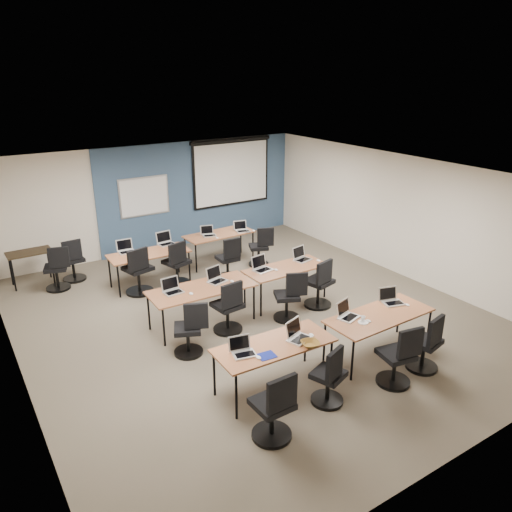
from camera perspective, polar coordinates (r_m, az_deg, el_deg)
floor at (r=9.60m, az=-0.73°, el=-6.83°), size 8.00×9.00×0.02m
ceiling at (r=8.69m, az=-0.82°, el=9.16°), size 8.00×9.00×0.02m
wall_back at (r=12.93m, az=-11.49°, el=6.49°), size 8.00×0.04×2.70m
wall_front at (r=6.11m, az=22.76°, el=-11.51°), size 8.00×0.04×2.70m
wall_left at (r=7.87m, az=-26.37°, el=-4.71°), size 0.04×9.00×2.70m
wall_right at (r=11.58m, az=16.30°, el=4.40°), size 0.04×9.00×2.70m
blue_accent_panel at (r=13.39m, az=-6.45°, el=7.26°), size 5.50×0.04×2.70m
whiteboard at (r=12.74m, az=-12.65°, el=6.65°), size 1.28×0.03×0.98m
projector_screen at (r=13.66m, az=-2.81°, el=9.93°), size 2.40×0.10×1.82m
training_table_front_left at (r=7.28m, az=2.10°, el=-10.36°), size 1.77×0.74×0.73m
training_table_front_right at (r=8.32m, az=13.92°, el=-6.79°), size 1.83×0.76×0.73m
training_table_mid_left at (r=9.05m, az=-6.22°, el=-3.89°), size 1.92×0.80×0.73m
training_table_mid_right at (r=9.93m, az=3.44°, el=-1.56°), size 1.69×0.70×0.73m
training_table_back_left at (r=10.93m, az=-12.12°, el=0.13°), size 1.71×0.71×0.73m
training_table_back_right at (r=11.97m, az=-4.23°, el=2.36°), size 1.67×0.69×0.73m
laptop_0 at (r=7.01m, az=-1.56°, el=-10.67°), size 0.31×0.27×0.24m
mouse_0 at (r=6.93m, az=0.30°, el=-11.53°), size 0.09×0.11×0.04m
task_chair_0 at (r=6.53m, az=2.11°, el=-17.38°), size 0.52×0.52×1.00m
laptop_1 at (r=7.39m, az=4.74°, el=-8.91°), size 0.35×0.29×0.26m
mouse_1 at (r=7.50m, az=6.35°, el=-8.97°), size 0.07×0.11×0.03m
task_chair_1 at (r=7.18m, az=8.40°, el=-13.88°), size 0.48×0.46×0.95m
laptop_2 at (r=8.09m, az=10.34°, el=-6.46°), size 0.33×0.28×0.25m
mouse_2 at (r=8.03m, az=12.74°, el=-7.26°), size 0.09×0.11×0.03m
task_chair_2 at (r=7.78m, az=15.97°, el=-11.42°), size 0.51×0.51×0.99m
laptop_3 at (r=8.72m, az=15.20°, el=-4.80°), size 0.34×0.29×0.25m
mouse_3 at (r=8.71m, az=16.90°, el=-5.37°), size 0.08×0.10×0.03m
task_chair_3 at (r=8.25m, az=18.89°, el=-9.84°), size 0.50×0.50×0.98m
laptop_4 at (r=8.93m, az=-9.56°, el=-3.71°), size 0.33×0.28×0.25m
mouse_4 at (r=8.81m, az=-7.43°, el=-4.28°), size 0.07×0.11×0.04m
task_chair_4 at (r=8.28m, az=-7.54°, el=-8.72°), size 0.52×0.48×0.97m
laptop_5 at (r=9.27m, az=-4.57°, el=-2.50°), size 0.34×0.29×0.26m
mouse_5 at (r=9.24m, az=-2.76°, el=-2.90°), size 0.07×0.10×0.03m
task_chair_5 at (r=8.88m, az=-3.14°, el=-6.27°), size 0.53×0.53×1.01m
laptop_6 at (r=9.75m, az=0.63°, el=-1.22°), size 0.36×0.31×0.27m
mouse_6 at (r=9.75m, az=2.31°, el=-1.59°), size 0.09×0.11×0.04m
task_chair_6 at (r=9.31m, az=3.83°, el=-5.04°), size 0.53×0.49×0.98m
laptop_7 at (r=10.31m, az=5.21°, el=-0.08°), size 0.35×0.29×0.26m
mouse_7 at (r=10.29m, az=7.15°, el=-0.51°), size 0.09×0.11×0.04m
task_chair_7 at (r=9.85m, az=7.28°, el=-3.54°), size 0.54×0.54×1.02m
laptop_8 at (r=11.06m, az=-14.64°, el=0.77°), size 0.34×0.29×0.26m
mouse_8 at (r=10.94m, az=-13.85°, el=0.33°), size 0.07×0.10×0.03m
task_chair_8 at (r=10.60m, az=-13.27°, el=-2.05°), size 0.58×0.58×1.05m
laptop_9 at (r=11.37m, az=-10.32°, el=1.69°), size 0.36×0.30×0.27m
mouse_9 at (r=11.17m, az=-9.33°, el=1.10°), size 0.08×0.11×0.04m
task_chair_9 at (r=10.88m, az=-9.00°, el=-1.23°), size 0.55×0.54×1.02m
laptop_10 at (r=11.80m, az=-5.46°, el=2.61°), size 0.30×0.26×0.23m
mouse_10 at (r=11.61m, az=-4.46°, el=2.09°), size 0.07×0.10×0.03m
task_chair_10 at (r=11.09m, az=-3.13°, el=-0.66°), size 0.49×0.49×0.98m
laptop_11 at (r=12.08m, az=-1.63°, el=3.14°), size 0.32×0.27×0.25m
mouse_11 at (r=12.09m, az=-0.27°, el=2.91°), size 0.07×0.10×0.03m
task_chair_11 at (r=11.82m, az=0.51°, el=0.71°), size 0.51×0.48×0.96m
blue_mousepad at (r=6.99m, az=1.23°, el=-11.32°), size 0.26×0.23×0.01m
snack_bowl at (r=7.24m, az=6.22°, el=-9.91°), size 0.39×0.39×0.08m
snack_plate at (r=7.99m, az=12.15°, el=-7.42°), size 0.18×0.18×0.01m
coffee_cup at (r=8.02m, az=12.13°, el=-7.05°), size 0.07×0.07×0.05m
utility_table at (r=11.76m, az=-24.47°, el=0.01°), size 0.91×0.50×0.75m
spare_chair_a at (r=11.68m, az=-20.18°, el=-0.81°), size 0.50×0.50×0.98m
spare_chair_b at (r=11.33m, az=-21.75°, el=-1.69°), size 0.52×0.51×0.99m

